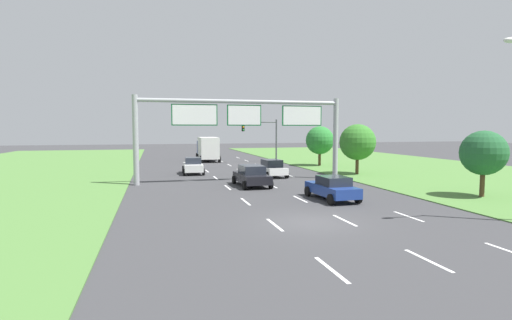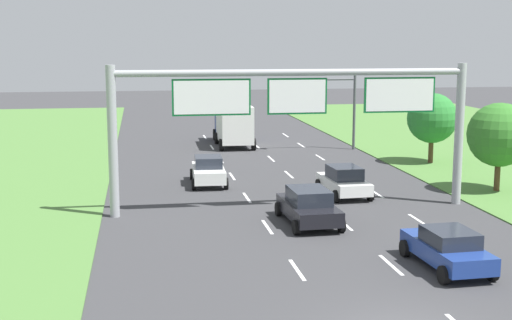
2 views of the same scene
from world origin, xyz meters
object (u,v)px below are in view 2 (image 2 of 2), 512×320
(box_truck, at_px, (233,123))
(roadside_tree_far, at_px, (432,118))
(car_far_ahead, at_px, (447,248))
(traffic_light_mast, at_px, (329,98))
(sign_gantry, at_px, (296,107))
(car_lead_silver, at_px, (309,206))
(car_mid_lane, at_px, (344,181))
(car_near_red, at_px, (208,170))
(roadside_tree_mid, at_px, (500,135))

(box_truck, relative_size, roadside_tree_far, 1.54)
(car_far_ahead, distance_m, traffic_light_mast, 28.29)
(sign_gantry, bearing_deg, box_truck, 90.42)
(car_lead_silver, height_order, box_truck, box_truck)
(car_mid_lane, distance_m, car_far_ahead, 12.36)
(car_near_red, relative_size, box_truck, 0.58)
(car_mid_lane, height_order, roadside_tree_far, roadside_tree_far)
(car_near_red, distance_m, roadside_tree_far, 16.07)
(car_far_ahead, distance_m, sign_gantry, 11.08)
(car_near_red, xyz_separation_m, car_far_ahead, (6.97, -16.54, -0.05))
(car_near_red, relative_size, roadside_tree_far, 0.90)
(box_truck, height_order, roadside_tree_mid, roadside_tree_mid)
(car_far_ahead, bearing_deg, roadside_tree_far, 66.02)
(traffic_light_mast, bearing_deg, roadside_tree_far, -53.17)
(car_lead_silver, distance_m, car_mid_lane, 6.26)
(sign_gantry, bearing_deg, traffic_light_mast, 70.26)
(car_lead_silver, bearing_deg, box_truck, 88.52)
(car_lead_silver, xyz_separation_m, car_mid_lane, (3.20, 5.39, -0.02))
(roadside_tree_mid, distance_m, roadside_tree_far, 9.11)
(car_near_red, height_order, sign_gantry, sign_gantry)
(car_far_ahead, relative_size, traffic_light_mast, 0.78)
(car_near_red, distance_m, sign_gantry, 8.79)
(car_lead_silver, distance_m, roadside_tree_mid, 12.86)
(car_near_red, distance_m, car_mid_lane, 7.94)
(car_mid_lane, bearing_deg, sign_gantry, -142.68)
(box_truck, xyz_separation_m, sign_gantry, (0.16, -21.85, 3.23))
(car_lead_silver, bearing_deg, car_far_ahead, -65.70)
(car_far_ahead, bearing_deg, car_mid_lane, 88.52)
(car_lead_silver, xyz_separation_m, sign_gantry, (0.00, 2.69, 4.16))
(car_near_red, relative_size, traffic_light_mast, 0.75)
(sign_gantry, xyz_separation_m, traffic_light_mast, (6.56, 18.29, -1.10))
(car_mid_lane, relative_size, car_far_ahead, 0.95)
(box_truck, distance_m, roadside_tree_mid, 22.86)
(sign_gantry, relative_size, roadside_tree_far, 3.68)
(car_far_ahead, relative_size, box_truck, 0.60)
(car_lead_silver, height_order, sign_gantry, sign_gantry)
(roadside_tree_far, bearing_deg, car_lead_silver, -129.69)
(box_truck, bearing_deg, traffic_light_mast, -27.06)
(car_lead_silver, relative_size, car_far_ahead, 1.03)
(car_lead_silver, relative_size, traffic_light_mast, 0.81)
(box_truck, distance_m, roadside_tree_far, 15.85)
(car_lead_silver, distance_m, roadside_tree_far, 18.46)
(traffic_light_mast, bearing_deg, roadside_tree_mid, -72.40)
(car_mid_lane, distance_m, box_truck, 19.46)
(box_truck, relative_size, roadside_tree_mid, 1.50)
(car_mid_lane, xyz_separation_m, sign_gantry, (-3.19, -2.70, 4.17))
(car_near_red, height_order, car_mid_lane, car_near_red)
(car_near_red, xyz_separation_m, box_truck, (3.39, 14.97, 0.94))
(traffic_light_mast, bearing_deg, car_far_ahead, -96.41)
(car_mid_lane, height_order, car_far_ahead, car_mid_lane)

